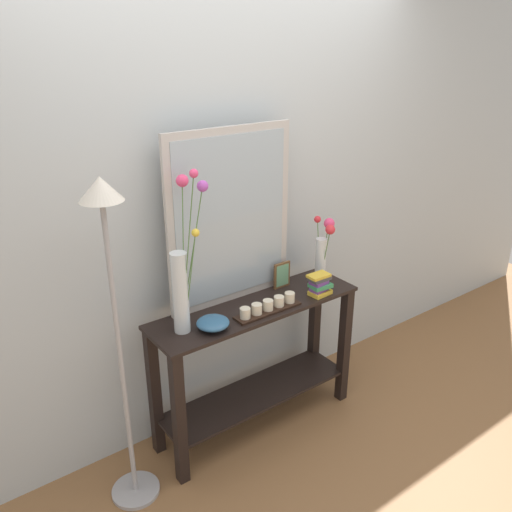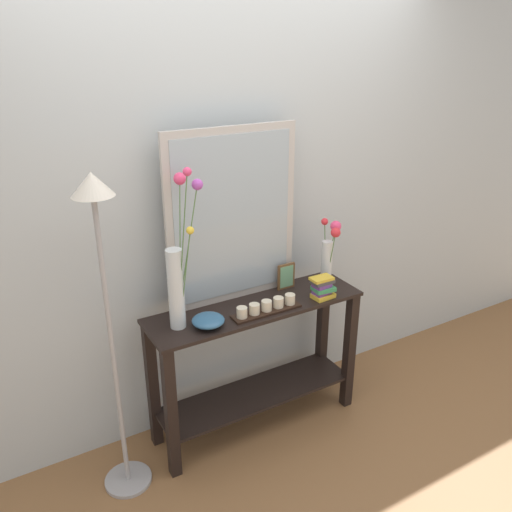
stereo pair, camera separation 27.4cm
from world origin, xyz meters
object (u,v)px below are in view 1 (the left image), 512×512
object	(u,v)px
candle_tray	(268,307)
book_stack	(320,284)
mirror_leaning	(231,218)
picture_frame_small	(282,275)
vase_right	(323,250)
console_table	(256,354)
floor_lamp	(113,298)
tall_vase_left	(182,278)
decorative_bowl	(213,323)

from	to	relation	value
candle_tray	book_stack	bearing A→B (deg)	-1.74
mirror_leaning	picture_frame_small	size ratio (longest dim) A/B	6.18
mirror_leaning	book_stack	xyz separation A→B (m)	(0.43, -0.25, -0.41)
book_stack	vase_right	bearing A→B (deg)	43.41
console_table	picture_frame_small	world-z (taller)	picture_frame_small
floor_lamp	mirror_leaning	bearing A→B (deg)	15.53
console_table	picture_frame_small	distance (m)	0.48
vase_right	floor_lamp	world-z (taller)	floor_lamp
console_table	vase_right	distance (m)	0.71
picture_frame_small	book_stack	distance (m)	0.23
mirror_leaning	candle_tray	xyz separation A→B (m)	(0.07, -0.24, -0.44)
mirror_leaning	floor_lamp	world-z (taller)	mirror_leaning
candle_tray	console_table	bearing A→B (deg)	95.43
mirror_leaning	tall_vase_left	distance (m)	0.45
vase_right	floor_lamp	distance (m)	1.30
floor_lamp	picture_frame_small	bearing A→B (deg)	8.52
tall_vase_left	floor_lamp	xyz separation A→B (m)	(-0.37, -0.06, 0.03)
mirror_leaning	tall_vase_left	size ratio (longest dim) A/B	1.14
decorative_bowl	book_stack	distance (m)	0.69
book_stack	floor_lamp	world-z (taller)	floor_lamp
vase_right	mirror_leaning	bearing A→B (deg)	166.18
mirror_leaning	picture_frame_small	xyz separation A→B (m)	(0.31, -0.05, -0.40)
vase_right	candle_tray	distance (m)	0.52
decorative_bowl	floor_lamp	xyz separation A→B (m)	(-0.48, 0.01, 0.29)
tall_vase_left	book_stack	xyz separation A→B (m)	(0.81, -0.10, -0.22)
candle_tray	book_stack	xyz separation A→B (m)	(0.36, -0.01, 0.03)
vase_right	picture_frame_small	size ratio (longest dim) A/B	2.58
candle_tray	floor_lamp	xyz separation A→B (m)	(-0.81, 0.03, 0.29)
tall_vase_left	picture_frame_small	xyz separation A→B (m)	(0.69, 0.10, -0.21)
console_table	picture_frame_small	bearing A→B (deg)	20.22
console_table	vase_right	world-z (taller)	vase_right
mirror_leaning	candle_tray	world-z (taller)	mirror_leaning
console_table	book_stack	size ratio (longest dim) A/B	8.94
console_table	floor_lamp	distance (m)	1.03
floor_lamp	book_stack	bearing A→B (deg)	-2.01
candle_tray	floor_lamp	bearing A→B (deg)	177.88
candle_tray	decorative_bowl	xyz separation A→B (m)	(-0.33, 0.02, 0.00)
book_stack	floor_lamp	distance (m)	1.20
vase_right	candle_tray	world-z (taller)	vase_right
console_table	tall_vase_left	xyz separation A→B (m)	(-0.44, -0.00, 0.60)
book_stack	mirror_leaning	bearing A→B (deg)	149.73
console_table	decorative_bowl	xyz separation A→B (m)	(-0.32, -0.07, 0.35)
mirror_leaning	candle_tray	bearing A→B (deg)	-73.93
mirror_leaning	decorative_bowl	distance (m)	0.55
picture_frame_small	floor_lamp	distance (m)	1.10
picture_frame_small	book_stack	bearing A→B (deg)	-60.83
vase_right	book_stack	bearing A→B (deg)	-136.59
tall_vase_left	candle_tray	xyz separation A→B (m)	(0.45, -0.09, -0.26)
candle_tray	vase_right	bearing A→B (deg)	12.19
candle_tray	picture_frame_small	bearing A→B (deg)	37.59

